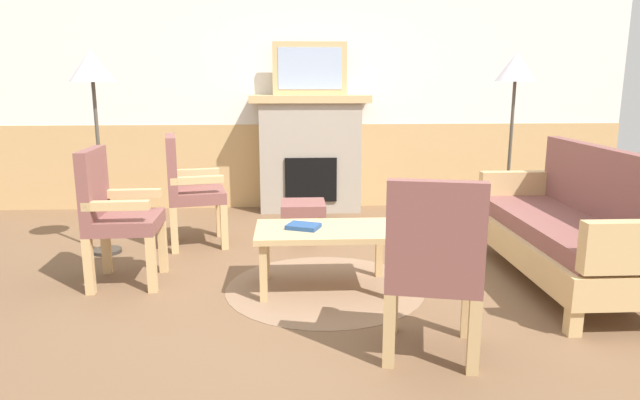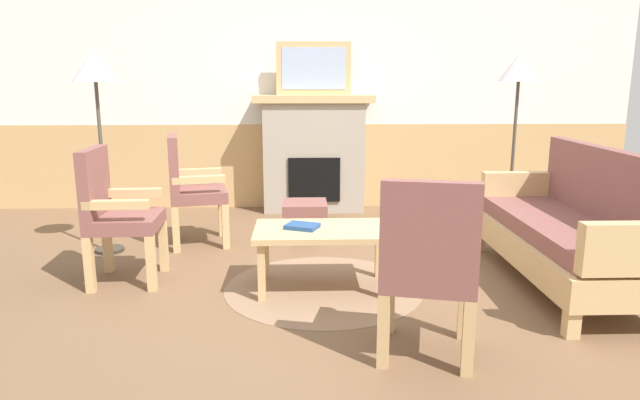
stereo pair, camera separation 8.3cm
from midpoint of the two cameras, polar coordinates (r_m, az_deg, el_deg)
The scene contains 14 objects.
ground_plane at distance 4.09m, azimuth 0.76°, elevation -8.61°, with size 14.00×14.00×0.00m, color brown.
wall_back at distance 6.42m, azimuth -0.33°, elevation 10.97°, with size 7.20×0.14×2.70m.
fireplace at distance 6.22m, azimuth -0.26°, elevation 4.84°, with size 1.30×0.44×1.28m.
framed_picture at distance 6.17m, azimuth -0.26°, elevation 13.23°, with size 0.80×0.04×0.56m.
couch at distance 4.37m, azimuth 24.42°, elevation -2.89°, with size 0.70×1.80×0.98m.
coffee_table at distance 3.91m, azimuth 0.98°, elevation -3.66°, with size 0.96×0.56×0.44m.
round_rug at distance 4.03m, azimuth 0.96°, elevation -8.90°, with size 1.40×1.40×0.01m, color #896B51.
book_on_table at distance 3.88m, azimuth -1.22°, elevation -2.68°, with size 0.22×0.16×0.03m, color navy.
footstool at distance 5.09m, azimuth -1.10°, elevation -1.03°, with size 0.40×0.40×0.36m.
armchair_near_fireplace at distance 4.25m, azimuth -19.63°, elevation -0.92°, with size 0.50×0.50×0.98m.
armchair_by_window_left at distance 5.05m, azimuth -12.64°, elevation 1.49°, with size 0.57×0.57×0.98m.
armchair_front_left at distance 2.95m, azimuth 11.74°, elevation -6.12°, with size 0.58×0.58×0.98m.
floor_lamp_by_couch at distance 5.42m, azimuth 19.96°, elevation 11.49°, with size 0.36×0.36×1.68m.
floor_lamp_by_chairs at distance 4.95m, azimuth -21.40°, elevation 11.37°, with size 0.36×0.36×1.68m.
Camera 2 is at (-0.14, -3.82, 1.46)m, focal length 31.48 mm.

